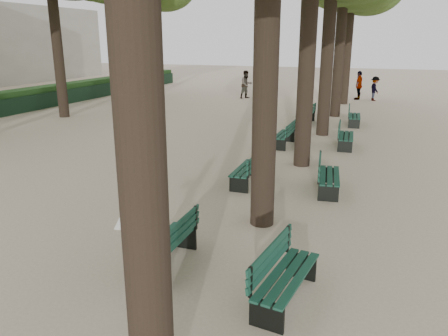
% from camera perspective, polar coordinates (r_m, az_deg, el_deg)
% --- Properties ---
extents(ground, '(120.00, 120.00, 0.00)m').
position_cam_1_polar(ground, '(7.94, -11.82, -13.81)').
color(ground, '#C1AC92').
rests_on(ground, ground).
extents(bench_left_0, '(0.58, 1.80, 0.92)m').
position_cam_1_polar(bench_left_0, '(8.05, -7.65, -10.91)').
color(bench_left_0, black).
rests_on(bench_left_0, ground).
extents(bench_left_1, '(0.60, 1.81, 0.92)m').
position_cam_1_polar(bench_left_1, '(12.38, 2.99, -0.85)').
color(bench_left_1, black).
rests_on(bench_left_1, ground).
extents(bench_left_2, '(0.60, 1.81, 0.92)m').
position_cam_1_polar(bench_left_2, '(16.95, 7.79, 3.78)').
color(bench_left_2, black).
rests_on(bench_left_2, ground).
extents(bench_left_3, '(0.72, 1.84, 0.92)m').
position_cam_1_polar(bench_left_3, '(21.74, 10.59, 6.45)').
color(bench_left_3, black).
rests_on(bench_left_3, ground).
extents(bench_right_0, '(0.81, 1.86, 0.92)m').
position_cam_1_polar(bench_right_0, '(7.09, 8.08, -14.99)').
color(bench_right_0, black).
rests_on(bench_right_0, ground).
extents(bench_right_1, '(0.78, 1.85, 0.92)m').
position_cam_1_polar(bench_right_1, '(12.07, 13.51, -1.76)').
color(bench_right_1, black).
rests_on(bench_right_1, ground).
extents(bench_right_2, '(0.68, 1.83, 0.92)m').
position_cam_1_polar(bench_right_2, '(17.19, 15.60, 3.49)').
color(bench_right_2, black).
rests_on(bench_right_2, ground).
extents(bench_right_3, '(0.69, 1.83, 0.92)m').
position_cam_1_polar(bench_right_3, '(21.81, 16.64, 6.07)').
color(bench_right_3, black).
rests_on(bench_right_3, ground).
extents(man_with_map, '(0.67, 0.71, 1.62)m').
position_cam_1_polar(man_with_map, '(7.34, -10.83, -9.19)').
color(man_with_map, black).
rests_on(man_with_map, ground).
extents(pedestrian_c, '(0.59, 1.17, 1.91)m').
position_cam_1_polar(pedestrian_c, '(31.33, 17.21, 10.27)').
color(pedestrian_c, '#262628').
rests_on(pedestrian_c, ground).
extents(pedestrian_a, '(0.87, 0.95, 1.89)m').
position_cam_1_polar(pedestrian_a, '(30.68, 2.95, 10.83)').
color(pedestrian_a, '#262628').
rests_on(pedestrian_a, ground).
extents(pedestrian_b, '(0.65, 1.08, 1.60)m').
position_cam_1_polar(pedestrian_b, '(31.09, 19.10, 9.76)').
color(pedestrian_b, '#262628').
rests_on(pedestrian_b, ground).
extents(building_far, '(12.00, 16.00, 7.00)m').
position_cam_1_polar(building_far, '(51.29, -26.90, 14.27)').
color(building_far, '#B7B2A3').
rests_on(building_far, ground).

